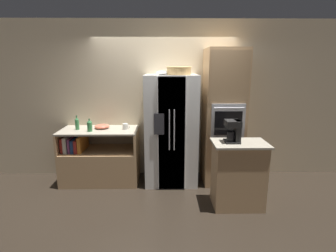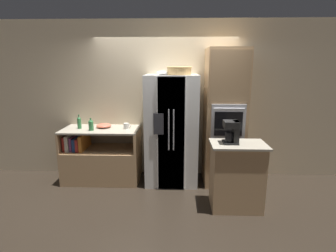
# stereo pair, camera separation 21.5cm
# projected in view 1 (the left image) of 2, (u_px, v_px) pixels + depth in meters

# --- Properties ---
(ground_plane) EXTENTS (20.00, 20.00, 0.00)m
(ground_plane) POSITION_uv_depth(u_px,v_px,m) (165.00, 182.00, 4.66)
(ground_plane) COLOR black
(wall_back) EXTENTS (12.00, 0.06, 2.80)m
(wall_back) POSITION_uv_depth(u_px,v_px,m) (164.00, 100.00, 4.77)
(wall_back) COLOR beige
(wall_back) RESTS_ON ground_plane
(counter_left) EXTENTS (1.32, 0.68, 0.95)m
(counter_left) POSITION_uv_depth(u_px,v_px,m) (100.00, 162.00, 4.62)
(counter_left) COLOR tan
(counter_left) RESTS_ON ground_plane
(refrigerator) EXTENTS (0.88, 0.75, 1.87)m
(refrigerator) POSITION_uv_depth(u_px,v_px,m) (171.00, 130.00, 4.49)
(refrigerator) COLOR white
(refrigerator) RESTS_ON ground_plane
(wall_oven) EXTENTS (0.65, 0.74, 2.29)m
(wall_oven) POSITION_uv_depth(u_px,v_px,m) (223.00, 118.00, 4.48)
(wall_oven) COLOR tan
(wall_oven) RESTS_ON ground_plane
(island_counter) EXTENTS (0.76, 0.52, 0.97)m
(island_counter) POSITION_uv_depth(u_px,v_px,m) (238.00, 174.00, 3.77)
(island_counter) COLOR tan
(island_counter) RESTS_ON ground_plane
(wicker_basket) EXTENTS (0.41, 0.41, 0.13)m
(wicker_basket) POSITION_uv_depth(u_px,v_px,m) (179.00, 70.00, 4.20)
(wicker_basket) COLOR tan
(wicker_basket) RESTS_ON refrigerator
(fruit_bowl) EXTENTS (0.23, 0.23, 0.06)m
(fruit_bowl) POSITION_uv_depth(u_px,v_px,m) (163.00, 73.00, 4.25)
(fruit_bowl) COLOR white
(fruit_bowl) RESTS_ON refrigerator
(bottle_tall) EXTENTS (0.07, 0.07, 0.24)m
(bottle_tall) POSITION_uv_depth(u_px,v_px,m) (77.00, 123.00, 4.47)
(bottle_tall) COLOR #33723F
(bottle_tall) RESTS_ON counter_left
(bottle_short) EXTENTS (0.08, 0.08, 0.21)m
(bottle_short) POSITION_uv_depth(u_px,v_px,m) (90.00, 125.00, 4.34)
(bottle_short) COLOR #33723F
(bottle_short) RESTS_ON counter_left
(mug) EXTENTS (0.13, 0.09, 0.10)m
(mug) POSITION_uv_depth(u_px,v_px,m) (126.00, 126.00, 4.50)
(mug) COLOR silver
(mug) RESTS_ON counter_left
(mixing_bowl) EXTENTS (0.26, 0.26, 0.07)m
(mixing_bowl) POSITION_uv_depth(u_px,v_px,m) (102.00, 126.00, 4.57)
(mixing_bowl) COLOR #DB664C
(mixing_bowl) RESTS_ON counter_left
(coffee_maker) EXTENTS (0.20, 0.22, 0.31)m
(coffee_maker) POSITION_uv_depth(u_px,v_px,m) (234.00, 130.00, 3.64)
(coffee_maker) COLOR black
(coffee_maker) RESTS_ON island_counter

